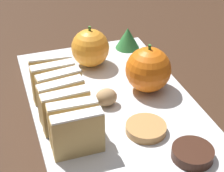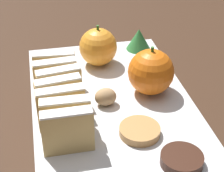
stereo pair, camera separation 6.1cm
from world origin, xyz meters
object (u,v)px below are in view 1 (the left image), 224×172
Objects in this scene: orange_far at (92,48)px; chocolate_cookie at (193,153)px; walnut at (106,97)px; orange_near at (148,70)px.

chocolate_cookie is at bearing -78.78° from orange_far.
orange_far is at bearing 83.16° from walnut.
walnut is 0.62× the size of chocolate_cookie.
walnut is at bearing -96.84° from orange_far.
walnut reaches higher than chocolate_cookie.
orange_far is at bearing 101.22° from chocolate_cookie.
orange_near reaches higher than walnut.
orange_far is 2.24× the size of walnut.
orange_near is 2.40× the size of walnut.
orange_far is 0.14m from walnut.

